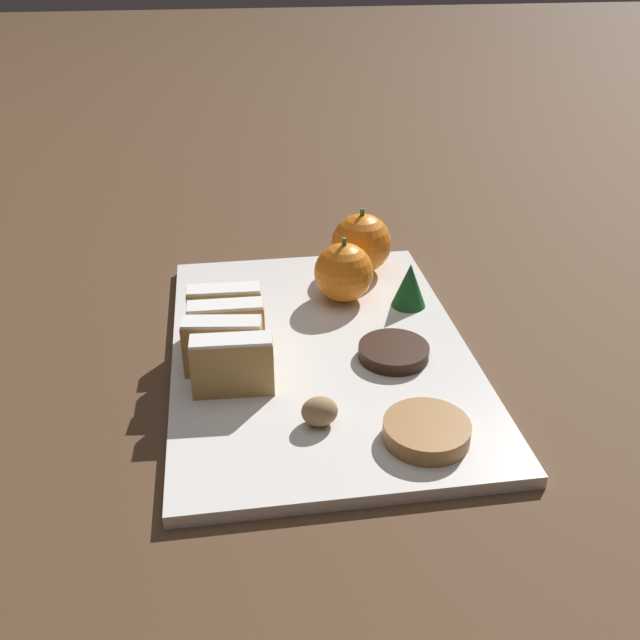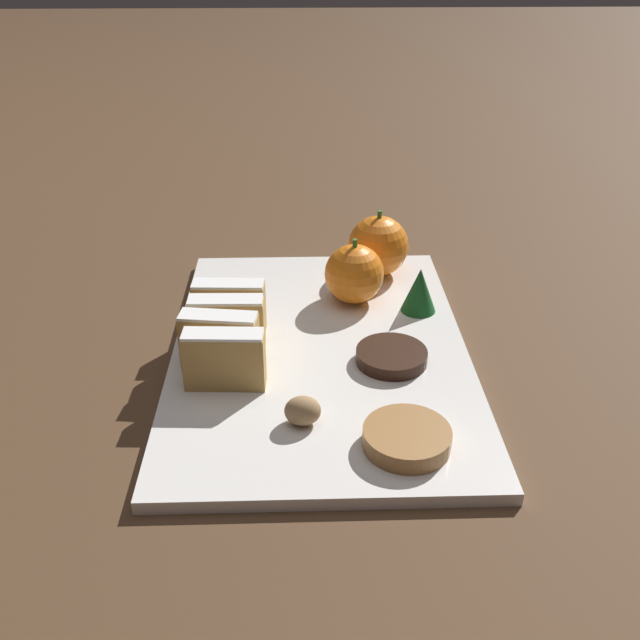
% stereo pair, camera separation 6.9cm
% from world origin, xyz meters
% --- Properties ---
extents(ground_plane, '(6.00, 6.00, 0.00)m').
position_xyz_m(ground_plane, '(0.00, 0.00, 0.00)').
color(ground_plane, '#513823').
extents(serving_platter, '(0.29, 0.42, 0.01)m').
position_xyz_m(serving_platter, '(0.00, 0.00, 0.01)').
color(serving_platter, white).
rests_on(serving_platter, ground_plane).
extents(stollen_slice_front, '(0.07, 0.03, 0.06)m').
position_xyz_m(stollen_slice_front, '(-0.09, -0.06, 0.04)').
color(stollen_slice_front, tan).
rests_on(stollen_slice_front, serving_platter).
extents(stollen_slice_second, '(0.07, 0.03, 0.06)m').
position_xyz_m(stollen_slice_second, '(-0.09, -0.03, 0.04)').
color(stollen_slice_second, tan).
rests_on(stollen_slice_second, serving_platter).
extents(stollen_slice_third, '(0.07, 0.02, 0.06)m').
position_xyz_m(stollen_slice_third, '(-0.09, 0.00, 0.04)').
color(stollen_slice_third, tan).
rests_on(stollen_slice_third, serving_platter).
extents(stollen_slice_fourth, '(0.07, 0.03, 0.06)m').
position_xyz_m(stollen_slice_fourth, '(-0.09, 0.03, 0.04)').
color(stollen_slice_fourth, tan).
rests_on(stollen_slice_fourth, serving_platter).
extents(orange_near, '(0.06, 0.06, 0.07)m').
position_xyz_m(orange_near, '(0.04, 0.10, 0.04)').
color(orange_near, orange).
rests_on(orange_near, serving_platter).
extents(orange_far, '(0.07, 0.07, 0.08)m').
position_xyz_m(orange_far, '(0.07, 0.16, 0.05)').
color(orange_far, orange).
rests_on(orange_far, serving_platter).
extents(walnut, '(0.03, 0.03, 0.03)m').
position_xyz_m(walnut, '(-0.02, -0.12, 0.02)').
color(walnut, '#9E7A51').
rests_on(walnut, serving_platter).
extents(chocolate_cookie, '(0.07, 0.07, 0.01)m').
position_xyz_m(chocolate_cookie, '(0.07, -0.03, 0.02)').
color(chocolate_cookie, black).
rests_on(chocolate_cookie, serving_platter).
extents(gingerbread_cookie, '(0.07, 0.07, 0.02)m').
position_xyz_m(gingerbread_cookie, '(0.06, -0.15, 0.02)').
color(gingerbread_cookie, '#A3703D').
rests_on(gingerbread_cookie, serving_platter).
extents(evergreen_sprig, '(0.04, 0.04, 0.05)m').
position_xyz_m(evergreen_sprig, '(0.11, 0.07, 0.04)').
color(evergreen_sprig, '#195623').
rests_on(evergreen_sprig, serving_platter).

